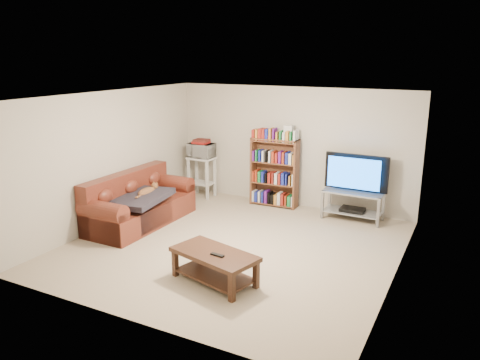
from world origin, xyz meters
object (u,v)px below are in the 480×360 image
Objects in this scene: coffee_table at (215,261)px; tv_stand at (353,201)px; sofa at (138,206)px; bookshelf at (274,172)px.

tv_stand reaches higher than coffee_table.
bookshelf is at bearing 49.44° from sofa.
coffee_table is 1.18× the size of tv_stand.
sofa is 1.67× the size of coffee_table.
bookshelf reaches higher than sofa.
sofa reaches higher than coffee_table.
tv_stand is 0.79× the size of bookshelf.
coffee_table is at bearing -106.30° from tv_stand.
coffee_table is at bearing -28.89° from sofa.
sofa is 3.99m from tv_stand.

